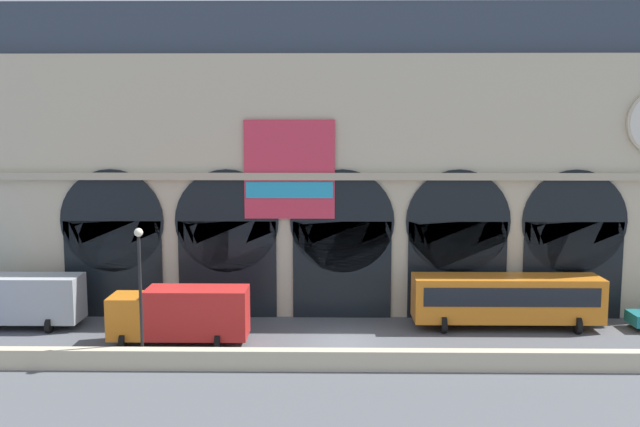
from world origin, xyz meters
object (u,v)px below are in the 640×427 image
box_truck_west (19,299)px  street_lamp_quayside (140,278)px  box_truck_midwest (181,314)px  bus_mideast (506,298)px

box_truck_west → street_lamp_quayside: (8.96, -6.19, 2.71)m
box_truck_west → box_truck_midwest: 10.70m
box_truck_west → box_truck_midwest: (10.27, -3.00, 0.00)m
box_truck_west → street_lamp_quayside: street_lamp_quayside is taller
bus_mideast → street_lamp_quayside: street_lamp_quayside is taller
box_truck_midwest → street_lamp_quayside: bearing=-112.4°
box_truck_west → bus_mideast: bearing=0.6°
box_truck_west → bus_mideast: size_ratio=0.68×
box_truck_west → street_lamp_quayside: bearing=-34.6°
bus_mideast → street_lamp_quayside: 21.08m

